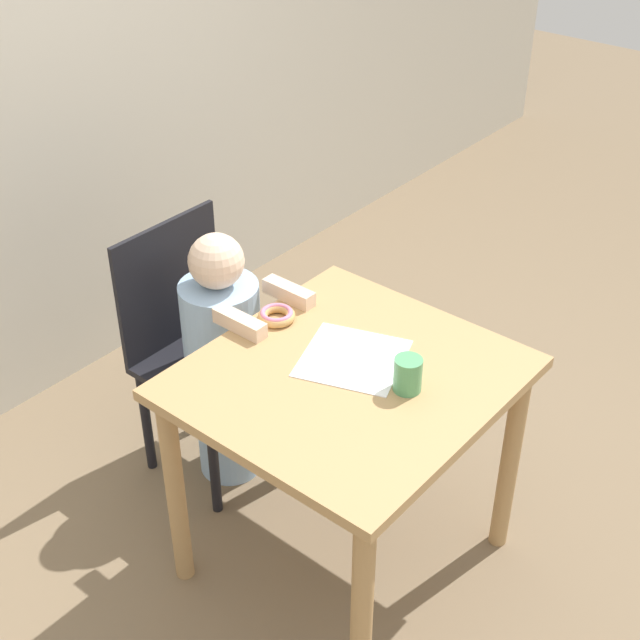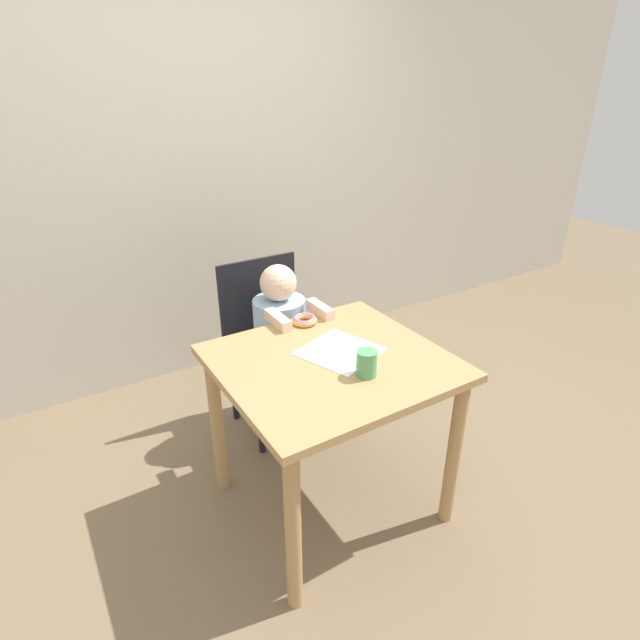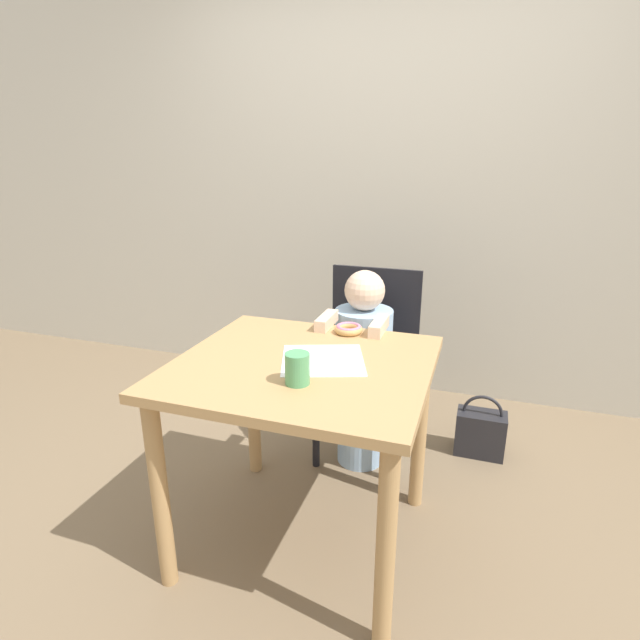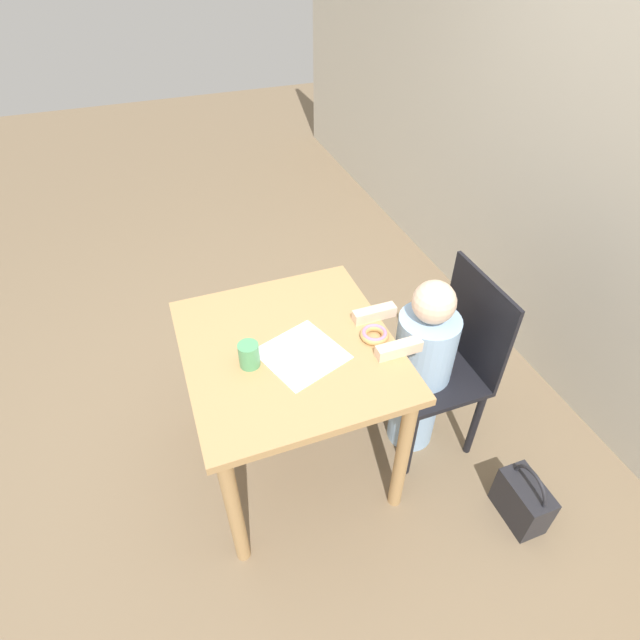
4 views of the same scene
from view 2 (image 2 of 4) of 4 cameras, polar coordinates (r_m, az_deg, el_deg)
ground_plane at (r=2.53m, az=1.14°, el=-19.88°), size 12.00×12.00×0.00m
wall_back at (r=3.24m, az=-14.39°, el=15.07°), size 8.00×0.05×2.50m
dining_table at (r=2.11m, az=1.30°, el=-7.50°), size 0.90×0.84×0.78m
chair at (r=2.77m, az=-5.68°, el=-2.59°), size 0.46×0.42×0.95m
child_figure at (r=2.67m, az=-4.45°, el=-3.80°), size 0.28×0.44×0.99m
donut at (r=2.33m, az=-1.78°, el=0.02°), size 0.12×0.12×0.03m
napkin at (r=2.10m, az=2.29°, el=-3.57°), size 0.37×0.37×0.00m
handbag at (r=3.30m, az=2.53°, el=-4.92°), size 0.25×0.14×0.33m
cup at (r=1.92m, az=5.35°, el=-4.95°), size 0.08×0.08×0.10m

